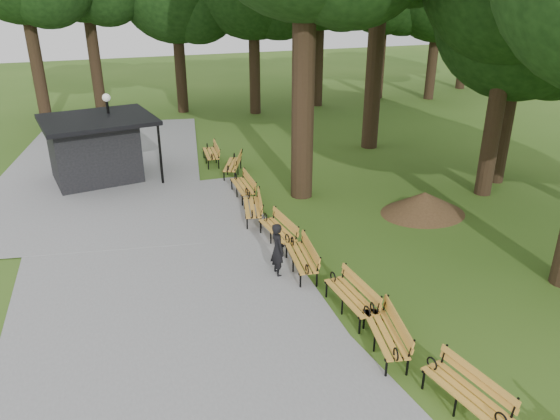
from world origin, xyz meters
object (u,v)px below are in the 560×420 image
object	(u,v)px
bench_3	(351,297)
bench_5	(277,230)
dirt_mound	(424,203)
bench_6	(252,207)
bench_4	(301,258)
bench_7	(243,186)
bench_1	(465,393)
kiosk	(94,149)
bench_8	(232,165)
lawn_tree_5	(524,12)
bench_9	(211,154)
bench_2	(385,334)
person	(278,250)
lamp_post	(109,118)

from	to	relation	value
bench_3	bench_5	bearing A→B (deg)	-176.71
dirt_mound	bench_6	distance (m)	5.87
bench_4	bench_7	size ratio (longest dim) A/B	1.00
bench_3	bench_6	size ratio (longest dim) A/B	1.00
bench_5	bench_7	size ratio (longest dim) A/B	1.00
bench_7	bench_1	bearing A→B (deg)	6.31
kiosk	bench_8	bearing A→B (deg)	-23.09
bench_4	lawn_tree_5	distance (m)	12.31
bench_5	bench_9	world-z (taller)	same
bench_2	bench_4	xyz separation A→B (m)	(-0.44, 3.74, 0.00)
bench_6	kiosk	bearing A→B (deg)	-127.61
bench_1	bench_5	xyz separation A→B (m)	(-0.95, 7.66, 0.00)
kiosk	bench_6	world-z (taller)	kiosk
kiosk	bench_3	size ratio (longest dim) A/B	2.15
bench_3	bench_8	bearing A→B (deg)	177.73
bench_5	bench_6	xyz separation A→B (m)	(-0.20, 1.96, 0.00)
dirt_mound	bench_9	bearing A→B (deg)	125.84
person	bench_4	size ratio (longest dim) A/B	0.80
bench_2	bench_9	bearing A→B (deg)	-165.11
bench_7	lawn_tree_5	xyz separation A→B (m)	(9.99, -1.74, 5.92)
lamp_post	bench_7	world-z (taller)	lamp_post
bench_7	bench_8	world-z (taller)	same
lamp_post	bench_3	bearing A→B (deg)	-69.22
bench_1	bench_9	xyz separation A→B (m)	(-1.11, 15.94, 0.00)
bench_7	person	bearing A→B (deg)	-4.65
bench_6	bench_8	bearing A→B (deg)	-173.39
bench_3	bench_6	world-z (taller)	same
kiosk	lawn_tree_5	xyz separation A→B (m)	(14.96, -5.56, 5.08)
person	lamp_post	distance (m)	10.70
lamp_post	bench_8	bearing A→B (deg)	-20.49
person	lamp_post	size ratio (longest dim) A/B	0.46
kiosk	lawn_tree_5	bearing A→B (deg)	-29.73
bench_7	bench_8	distance (m)	2.55
bench_5	person	bearing A→B (deg)	-23.69
person	bench_2	distance (m)	3.99
bench_6	bench_8	xyz separation A→B (m)	(0.53, 4.53, 0.00)
dirt_mound	bench_2	world-z (taller)	bench_2
bench_8	bench_6	bearing A→B (deg)	17.07
bench_9	lawn_tree_5	distance (m)	13.26
kiosk	bench_8	world-z (taller)	kiosk
lamp_post	bench_2	world-z (taller)	lamp_post
person	bench_7	distance (m)	5.76
dirt_mound	lawn_tree_5	world-z (taller)	lawn_tree_5
bench_9	bench_1	bearing A→B (deg)	9.48
bench_2	bench_4	bearing A→B (deg)	-160.96
bench_1	bench_8	distance (m)	14.16
lamp_post	bench_7	xyz separation A→B (m)	(4.24, -4.23, -1.94)
kiosk	bench_7	xyz separation A→B (m)	(4.96, -3.82, -0.84)
bench_6	lawn_tree_5	xyz separation A→B (m)	(10.22, 0.25, 5.92)
lamp_post	bench_6	distance (m)	7.65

